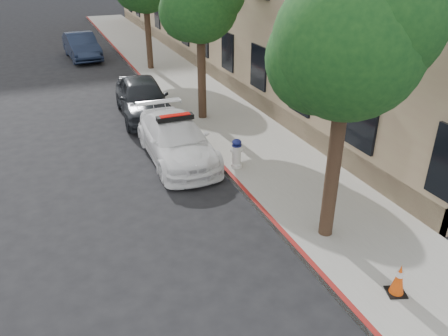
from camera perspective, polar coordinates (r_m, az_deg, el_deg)
name	(u,v)px	position (r m, az deg, el deg)	size (l,w,h in m)	color
ground	(174,220)	(10.56, -6.56, -6.70)	(120.00, 120.00, 0.00)	black
sidewalk	(187,88)	(20.25, -4.81, 10.34)	(3.20, 50.00, 0.15)	gray
curb_strip	(154,92)	(19.86, -9.10, 9.77)	(0.12, 50.00, 0.15)	maroon
tree_near	(351,43)	(8.44, 16.25, 15.39)	(2.92, 2.82, 5.62)	black
tree_mid	(201,3)	(15.49, -3.03, 20.74)	(2.77, 2.64, 5.43)	black
police_car	(176,139)	(13.25, -6.26, 3.76)	(1.84, 4.40, 1.42)	white
parked_car_mid	(143,98)	(16.93, -10.58, 9.02)	(1.76, 4.38, 1.49)	#202328
parked_car_far	(82,46)	(27.32, -18.10, 14.89)	(1.53, 4.37, 1.44)	#151E36
fire_hydrant	(237,153)	(12.42, 1.66, 1.92)	(0.36, 0.33, 0.86)	silver
traffic_cone	(399,279)	(8.69, 21.86, -13.35)	(0.43, 0.43, 0.65)	black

